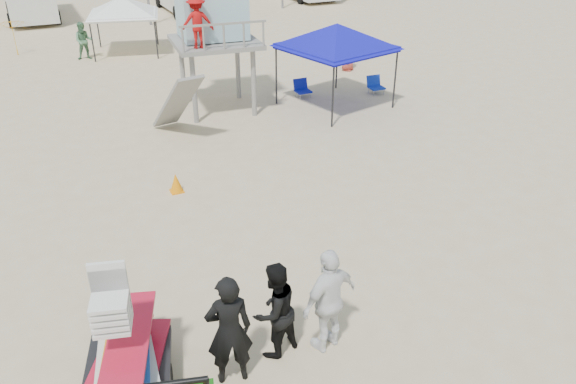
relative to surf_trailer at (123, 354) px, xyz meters
name	(u,v)px	position (x,y,z in m)	size (l,w,h in m)	color
ground	(336,341)	(3.39, -0.28, -0.86)	(140.00, 140.00, 0.00)	beige
surf_trailer	(123,354)	(0.00, 0.00, 0.00)	(1.68, 2.42, 2.10)	black
man_left	(229,330)	(1.51, -0.30, 0.11)	(0.70, 0.46, 1.93)	black
man_mid	(275,310)	(2.36, -0.05, 0.00)	(0.83, 0.65, 1.70)	black
man_right	(329,300)	(3.21, -0.30, 0.09)	(1.11, 0.46, 1.89)	white
lifeguard_tower	(210,13)	(5.25, 11.63, 2.39)	(2.96, 2.96, 4.36)	gray
canopy_blue	(337,28)	(9.17, 10.15, 1.86)	(3.73, 3.73, 3.27)	black
canopy_white_c	(121,0)	(3.98, 20.82, 1.56)	(3.51, 3.51, 2.96)	black
umbrella_b	(15,38)	(-0.75, 22.50, -0.04)	(1.77, 1.80, 1.62)	#FAAD16
cone_near	(176,183)	(2.37, 6.14, -0.61)	(0.34, 0.34, 0.50)	orange
beach_chair_b	(375,85)	(11.28, 10.79, -0.54)	(0.57, 0.61, 0.64)	#0F2DAC
beach_chair_c	(302,88)	(8.59, 11.57, -0.54)	(0.54, 0.58, 0.64)	#0D1896
distant_beachgoers	(118,42)	(3.42, 19.67, -0.05)	(16.37, 14.11, 1.77)	#B34033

